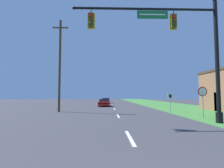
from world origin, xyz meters
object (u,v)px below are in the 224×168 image
stop_sign (203,95)px  route_sign_post (170,98)px  car_ahead (104,103)px  signal_mast (182,45)px  utility_pole_near (60,64)px  far_car (106,101)px

stop_sign → route_sign_post: 5.52m
car_ahead → route_sign_post: 13.08m
signal_mast → route_sign_post: bearing=75.9°
stop_sign → route_sign_post: stop_sign is taller
utility_pole_near → far_car: bearing=76.4°
signal_mast → utility_pole_near: size_ratio=0.94×
car_ahead → stop_sign: bearing=-63.2°
stop_sign → car_ahead: bearing=116.8°
car_ahead → stop_sign: 18.12m
stop_sign → utility_pole_near: size_ratio=0.24×
stop_sign → signal_mast: bearing=-137.0°
car_ahead → far_car: 11.36m
stop_sign → route_sign_post: bearing=96.5°
signal_mast → stop_sign: 4.92m
route_sign_post → utility_pole_near: utility_pole_near is taller
far_car → utility_pole_near: bearing=-103.6°
signal_mast → far_car: (-5.33, 29.93, -4.64)m
signal_mast → stop_sign: signal_mast is taller
far_car → stop_sign: bearing=-73.9°
far_car → utility_pole_near: utility_pole_near is taller
signal_mast → utility_pole_near: bearing=140.7°
car_ahead → far_car: size_ratio=1.06×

